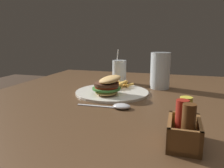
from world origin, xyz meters
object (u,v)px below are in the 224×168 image
at_px(beer_glass, 160,71).
at_px(condiment_caddy, 184,129).
at_px(meal_plate_near, 111,89).
at_px(juice_glass, 119,72).
at_px(spoon, 120,106).

height_order(beer_glass, condiment_caddy, beer_glass).
relative_size(meal_plate_near, juice_glass, 1.77).
distance_m(meal_plate_near, spoon, 0.19).
distance_m(beer_glass, juice_glass, 0.22).
bearing_deg(meal_plate_near, juice_glass, -173.53).
xyz_separation_m(beer_glass, condiment_caddy, (0.55, 0.10, -0.04)).
relative_size(beer_glass, condiment_caddy, 1.47).
bearing_deg(condiment_caddy, juice_glass, -152.90).
bearing_deg(juice_glass, meal_plate_near, 6.47).
bearing_deg(meal_plate_near, beer_glass, 133.84).
height_order(meal_plate_near, spoon, meal_plate_near).
bearing_deg(beer_glass, meal_plate_near, -46.16).
distance_m(meal_plate_near, juice_glass, 0.25).
distance_m(juice_glass, spoon, 0.43).
relative_size(meal_plate_near, spoon, 1.64).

